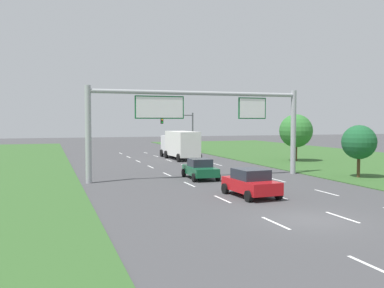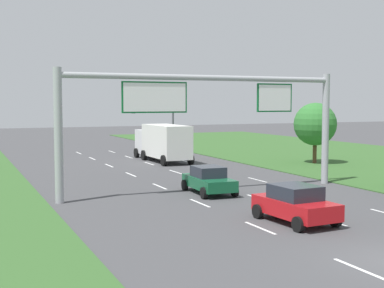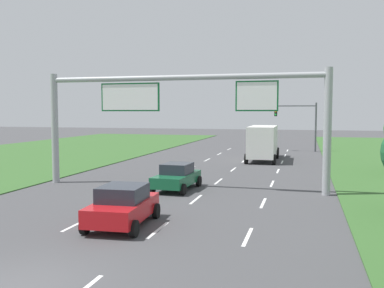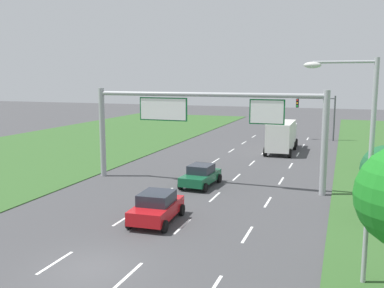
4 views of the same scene
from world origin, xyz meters
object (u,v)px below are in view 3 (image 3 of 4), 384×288
(car_lead_silver, at_px, (177,176))
(traffic_light_mast, at_px, (298,118))
(sign_gantry, at_px, (179,107))
(car_near_red, at_px, (123,205))
(box_truck, at_px, (263,142))

(car_lead_silver, bearing_deg, traffic_light_mast, 79.13)
(traffic_light_mast, bearing_deg, sign_gantry, -103.86)
(car_near_red, distance_m, car_lead_silver, 8.23)
(car_near_red, distance_m, box_truck, 25.19)
(car_lead_silver, height_order, traffic_light_mast, traffic_light_mast)
(car_lead_silver, xyz_separation_m, box_truck, (3.50, 16.74, 0.98))
(traffic_light_mast, bearing_deg, car_lead_silver, -103.71)
(car_lead_silver, xyz_separation_m, traffic_light_mast, (6.50, 26.67, 3.09))
(car_near_red, xyz_separation_m, box_truck, (3.27, 24.96, 0.92))
(car_near_red, relative_size, sign_gantry, 0.24)
(box_truck, distance_m, traffic_light_mast, 10.59)
(box_truck, relative_size, sign_gantry, 0.49)
(box_truck, height_order, sign_gantry, sign_gantry)
(sign_gantry, bearing_deg, traffic_light_mast, 76.14)
(sign_gantry, xyz_separation_m, traffic_light_mast, (6.48, 26.25, -1.02))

